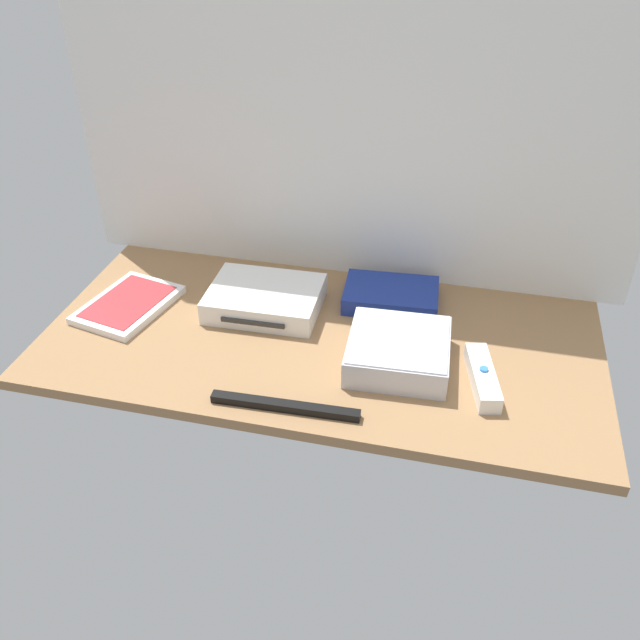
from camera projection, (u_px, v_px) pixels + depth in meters
The scene contains 8 objects.
ground_plane at pixel (320, 342), 122.17cm from camera, with size 100.00×48.00×2.00cm, color #936D47.
back_wall at pixel (351, 120), 122.84cm from camera, with size 110.00×1.20×64.00cm, color white.
game_console at pixel (265, 299), 128.27cm from camera, with size 21.38×16.90×4.40cm.
mini_computer at pixel (398, 351), 114.16cm from camera, with size 17.81×17.81×5.30cm.
game_case at pixel (128, 304), 129.24cm from camera, with size 17.25×21.41×1.56cm.
network_router at pixel (391, 296), 130.08cm from camera, with size 18.76×13.24×3.40cm.
remote_wand at pixel (482, 377), 110.24cm from camera, with size 6.72×15.23×3.40cm.
sensor_bar at pixel (285, 406), 105.67cm from camera, with size 24.00×1.80×1.40cm, color black.
Camera 1 is at (22.57, -95.06, 72.46)cm, focal length 37.69 mm.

